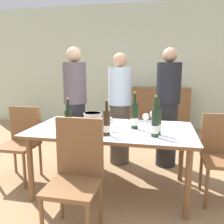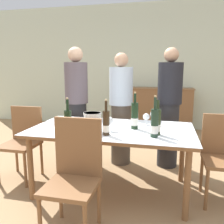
% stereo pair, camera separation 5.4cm
% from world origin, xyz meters
% --- Properties ---
extents(ground_plane, '(12.00, 12.00, 0.00)m').
position_xyz_m(ground_plane, '(0.00, 0.00, 0.00)').
color(ground_plane, '#A37F56').
extents(back_wall, '(8.00, 0.10, 2.80)m').
position_xyz_m(back_wall, '(0.00, 3.11, 1.40)').
color(back_wall, beige).
rests_on(back_wall, ground_plane).
extents(sideboard_cabinet, '(1.46, 0.46, 0.95)m').
position_xyz_m(sideboard_cabinet, '(0.41, 2.82, 0.48)').
color(sideboard_cabinet, brown).
rests_on(sideboard_cabinet, ground_plane).
extents(dining_table, '(1.76, 0.97, 0.73)m').
position_xyz_m(dining_table, '(0.00, 0.00, 0.66)').
color(dining_table, brown).
rests_on(dining_table, ground_plane).
extents(ice_bucket, '(0.19, 0.19, 0.20)m').
position_xyz_m(ice_bucket, '(-0.16, -0.19, 0.84)').
color(ice_bucket, white).
rests_on(ice_bucket, dining_table).
extents(wine_bottle_0, '(0.07, 0.07, 0.40)m').
position_xyz_m(wine_bottle_0, '(0.47, -0.24, 0.86)').
color(wine_bottle_0, '#1E3323').
rests_on(wine_bottle_0, dining_table).
extents(wine_bottle_1, '(0.07, 0.07, 0.36)m').
position_xyz_m(wine_bottle_1, '(0.01, -0.28, 0.85)').
color(wine_bottle_1, '#332314').
rests_on(wine_bottle_1, dining_table).
extents(wine_bottle_2, '(0.07, 0.07, 0.38)m').
position_xyz_m(wine_bottle_2, '(-0.34, -0.40, 0.85)').
color(wine_bottle_2, black).
rests_on(wine_bottle_2, dining_table).
extents(wine_bottle_3, '(0.08, 0.08, 0.40)m').
position_xyz_m(wine_bottle_3, '(0.24, 0.03, 0.87)').
color(wine_bottle_3, black).
rests_on(wine_bottle_3, dining_table).
extents(wine_bottle_4, '(0.07, 0.07, 0.35)m').
position_xyz_m(wine_bottle_4, '(0.49, -0.15, 0.85)').
color(wine_bottle_4, '#28381E').
rests_on(wine_bottle_4, dining_table).
extents(wine_glass_0, '(0.08, 0.08, 0.14)m').
position_xyz_m(wine_glass_0, '(0.35, 0.23, 0.82)').
color(wine_glass_0, white).
rests_on(wine_glass_0, dining_table).
extents(wine_glass_1, '(0.09, 0.09, 0.16)m').
position_xyz_m(wine_glass_1, '(0.44, 0.28, 0.85)').
color(wine_glass_1, white).
rests_on(wine_glass_1, dining_table).
extents(wine_glass_2, '(0.08, 0.08, 0.15)m').
position_xyz_m(wine_glass_2, '(-0.00, -0.12, 0.84)').
color(wine_glass_2, white).
rests_on(wine_glass_2, dining_table).
extents(chair_left_end, '(0.42, 0.42, 0.90)m').
position_xyz_m(chair_left_end, '(-1.17, 0.08, 0.52)').
color(chair_left_end, brown).
rests_on(chair_left_end, ground_plane).
extents(chair_near_front, '(0.42, 0.42, 0.96)m').
position_xyz_m(chair_near_front, '(-0.16, -0.71, 0.54)').
color(chair_near_front, brown).
rests_on(chair_near_front, ground_plane).
extents(chair_right_end, '(0.42, 0.42, 0.90)m').
position_xyz_m(chair_right_end, '(1.17, 0.09, 0.52)').
color(chair_right_end, brown).
rests_on(chair_right_end, ground_plane).
extents(person_host, '(0.33, 0.33, 1.67)m').
position_xyz_m(person_host, '(-0.70, 0.74, 0.84)').
color(person_host, '#262628').
rests_on(person_host, ground_plane).
extents(person_guest_left, '(0.33, 0.33, 1.59)m').
position_xyz_m(person_guest_left, '(-0.06, 0.81, 0.79)').
color(person_guest_left, '#51473D').
rests_on(person_guest_left, ground_plane).
extents(person_guest_right, '(0.33, 0.33, 1.65)m').
position_xyz_m(person_guest_right, '(0.61, 0.85, 0.83)').
color(person_guest_right, '#262628').
rests_on(person_guest_right, ground_plane).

